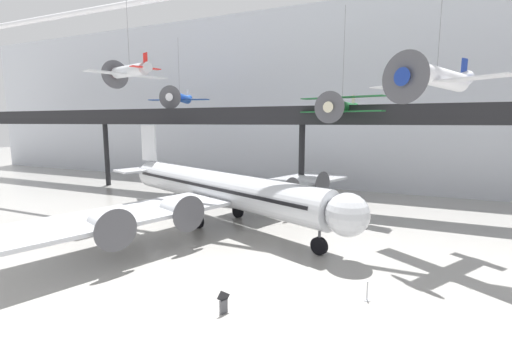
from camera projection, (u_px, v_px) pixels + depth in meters
name	position (u px, v px, depth m)	size (l,w,h in m)	color
ground_plane	(178.00, 300.00, 18.37)	(260.00, 260.00, 0.00)	#9E9B96
hangar_back_wall	(325.00, 99.00, 49.30)	(140.00, 3.00, 25.73)	silver
mezzanine_walkway	(300.00, 122.00, 38.14)	(110.00, 3.20, 11.21)	black
airliner_silver_main	(216.00, 188.00, 32.42)	(29.65, 34.76, 9.11)	silver
suspended_plane_silver_racer	(130.00, 71.00, 32.39)	(6.71, 7.88, 8.04)	silver
suspended_plane_white_twin	(437.00, 77.00, 23.48)	(8.65, 7.97, 10.17)	silver
suspended_plane_blue_trainer	(180.00, 98.00, 47.09)	(8.50, 7.04, 9.61)	#1E4CAD
suspended_plane_green_biplane	(342.00, 106.00, 34.29)	(8.48, 7.03, 11.33)	#1E6B33
stanchion_barrier	(367.00, 295.00, 18.28)	(0.36, 0.36, 1.08)	#B2B5BA
info_sign_pedestal	(224.00, 305.00, 17.04)	(0.38, 0.71, 1.24)	#4C4C51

